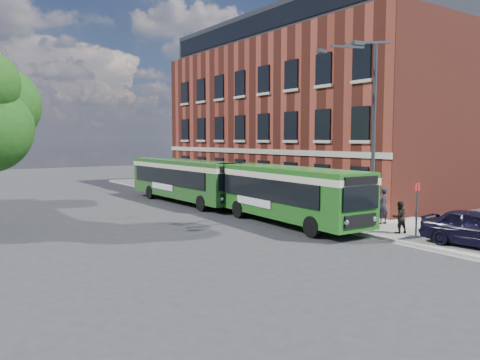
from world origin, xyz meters
TOP-DOWN VIEW (x-y plane):
  - ground at (0.00, 0.00)m, footprint 120.00×120.00m
  - pavement at (7.00, 8.00)m, footprint 6.00×48.00m
  - kerb_line at (3.95, 8.00)m, footprint 0.12×48.00m
  - brick_office at (14.00, 12.00)m, footprint 12.10×26.00m
  - street_lamp at (4.84, -2.00)m, footprint 2.96×2.38m
  - bus_stop_sign at (5.60, -4.20)m, footprint 0.35×0.08m
  - bus_front at (3.20, 2.25)m, footprint 3.07×11.26m
  - bus_rear at (2.77, 12.60)m, footprint 2.76×12.41m
  - parked_car at (5.59, -7.08)m, footprint 2.35×4.66m
  - pedestrian_a at (6.66, -1.50)m, footprint 0.70×0.47m
  - pedestrian_b at (5.40, -3.43)m, footprint 0.86×0.76m

SIDE VIEW (x-z plane):
  - ground at x=0.00m, z-range 0.00..0.00m
  - kerb_line at x=3.95m, z-range 0.00..0.01m
  - pavement at x=7.00m, z-range 0.00..0.15m
  - pedestrian_b at x=5.40m, z-range 0.15..1.63m
  - parked_car at x=5.59m, z-range 0.15..1.67m
  - pedestrian_a at x=6.66m, z-range 0.15..2.05m
  - bus_stop_sign at x=5.60m, z-range 0.25..2.77m
  - bus_front at x=3.20m, z-range 0.32..3.34m
  - bus_rear at x=2.77m, z-range 0.32..3.34m
  - street_lamp at x=4.84m, z-range 0.29..9.29m
  - brick_office at x=14.00m, z-range -0.13..14.07m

